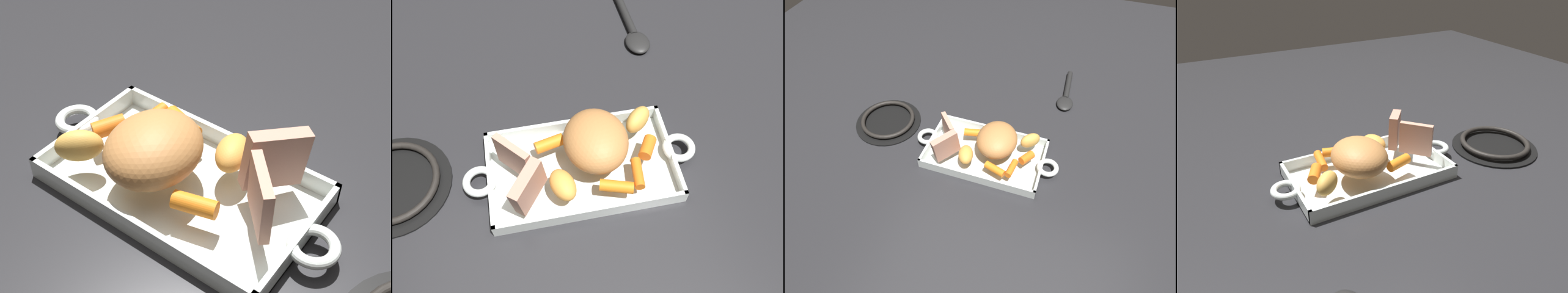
{
  "view_description": "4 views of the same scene",
  "coord_description": "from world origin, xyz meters",
  "views": [
    {
      "loc": [
        -0.32,
        0.4,
        0.54
      ],
      "look_at": [
        -0.01,
        -0.01,
        0.07
      ],
      "focal_mm": 52.55,
      "sensor_mm": 36.0,
      "label": 1
    },
    {
      "loc": [
        -0.07,
        -0.39,
        0.69
      ],
      "look_at": [
        0.02,
        0.02,
        0.04
      ],
      "focal_mm": 38.74,
      "sensor_mm": 36.0,
      "label": 2
    },
    {
      "loc": [
        0.18,
        -0.59,
        0.77
      ],
      "look_at": [
        -0.01,
        -0.01,
        0.05
      ],
      "focal_mm": 30.44,
      "sensor_mm": 36.0,
      "label": 3
    },
    {
      "loc": [
        0.32,
        0.62,
        0.46
      ],
      "look_at": [
        -0.02,
        -0.02,
        0.06
      ],
      "focal_mm": 34.21,
      "sensor_mm": 36.0,
      "label": 4
    }
  ],
  "objects": [
    {
      "name": "baby_carrot_long",
      "position": [
        0.12,
        0.0,
        0.04
      ],
      "size": [
        0.04,
        0.05,
        0.03
      ],
      "primitive_type": "cylinder",
      "rotation": [
        1.5,
        0.0,
        5.75
      ],
      "color": "orange",
      "rests_on": "roasting_dish"
    },
    {
      "name": "ground_plane",
      "position": [
        0.0,
        0.0,
        0.0
      ],
      "size": [
        2.32,
        2.32,
        0.0
      ],
      "primitive_type": "plane",
      "color": "#232326"
    },
    {
      "name": "baby_carrot_southwest",
      "position": [
        -0.05,
        0.04,
        0.04
      ],
      "size": [
        0.06,
        0.04,
        0.02
      ],
      "primitive_type": "cylinder",
      "rotation": [
        1.54,
        0.0,
        4.96
      ],
      "color": "orange",
      "rests_on": "roasting_dish"
    },
    {
      "name": "serving_spoon",
      "position": [
        0.19,
        0.34,
        0.01
      ],
      "size": [
        0.06,
        0.21,
        0.02
      ],
      "rotation": [
        0.0,
        0.0,
        4.76
      ],
      "color": "black",
      "rests_on": "ground_plane"
    },
    {
      "name": "roast_slice_thin",
      "position": [
        -0.12,
        0.01,
        0.07
      ],
      "size": [
        0.06,
        0.06,
        0.07
      ],
      "primitive_type": "cube",
      "rotation": [
        -0.0,
        0.0,
        0.74
      ],
      "color": "tan",
      "rests_on": "roasting_dish"
    },
    {
      "name": "potato_near_roast",
      "position": [
        -0.04,
        -0.05,
        0.05
      ],
      "size": [
        0.06,
        0.07,
        0.04
      ],
      "primitive_type": "ellipsoid",
      "rotation": [
        0.0,
        0.0,
        1.87
      ],
      "color": "gold",
      "rests_on": "roasting_dish"
    },
    {
      "name": "stove_burner_rear",
      "position": [
        -0.34,
        0.03,
        0.01
      ],
      "size": [
        0.21,
        0.21,
        0.02
      ],
      "color": "black",
      "rests_on": "ground_plane"
    },
    {
      "name": "baby_carrot_short",
      "position": [
        0.05,
        -0.07,
        0.04
      ],
      "size": [
        0.06,
        0.04,
        0.02
      ],
      "primitive_type": "cylinder",
      "rotation": [
        1.56,
        0.0,
        4.41
      ],
      "color": "orange",
      "rests_on": "roasting_dish"
    },
    {
      "name": "potato_golden_small",
      "position": [
        0.12,
        0.06,
        0.05
      ],
      "size": [
        0.07,
        0.07,
        0.04
      ],
      "primitive_type": "ellipsoid",
      "rotation": [
        0.0,
        0.0,
        0.75
      ],
      "color": "gold",
      "rests_on": "roasting_dish"
    },
    {
      "name": "pork_roast",
      "position": [
        0.03,
        0.02,
        0.07
      ],
      "size": [
        0.12,
        0.14,
        0.07
      ],
      "primitive_type": "ellipsoid",
      "rotation": [
        0.0,
        0.0,
        1.61
      ],
      "color": "#B3763F",
      "rests_on": "roasting_dish"
    },
    {
      "name": "roasting_dish",
      "position": [
        0.0,
        0.0,
        0.01
      ],
      "size": [
        0.43,
        0.2,
        0.03
      ],
      "color": "silver",
      "rests_on": "ground_plane"
    },
    {
      "name": "roast_slice_outer",
      "position": [
        -0.1,
        -0.05,
        0.07
      ],
      "size": [
        0.07,
        0.08,
        0.08
      ],
      "primitive_type": "cube",
      "rotation": [
        0.11,
        0.0,
        5.62
      ],
      "color": "tan",
      "rests_on": "roasting_dish"
    },
    {
      "name": "baby_carrot_northwest",
      "position": [
        0.09,
        -0.05,
        0.04
      ],
      "size": [
        0.03,
        0.06,
        0.02
      ],
      "primitive_type": "cylinder",
      "rotation": [
        1.5,
        0.0,
        6.17
      ],
      "color": "orange",
      "rests_on": "roasting_dish"
    }
  ]
}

